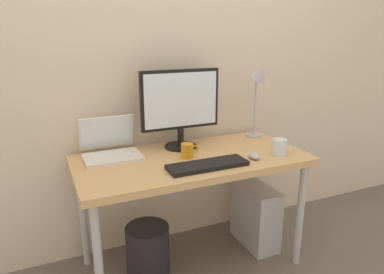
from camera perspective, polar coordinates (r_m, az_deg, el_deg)
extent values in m
plane|color=#665B51|center=(2.40, 0.00, -19.39)|extent=(6.00, 6.00, 0.00)
cube|color=beige|center=(2.30, -3.98, 13.77)|extent=(4.40, 0.04, 2.60)
cube|color=tan|center=(2.07, 0.00, -3.71)|extent=(1.33, 0.64, 0.04)
cylinder|color=#B2B2B7|center=(1.87, -14.67, -19.19)|extent=(0.04, 0.04, 0.67)
cylinder|color=#B2B2B7|center=(2.32, 16.86, -11.77)|extent=(0.04, 0.04, 0.67)
cylinder|color=#B2B2B7|center=(2.31, -16.95, -11.90)|extent=(0.04, 0.04, 0.67)
cylinder|color=#B2B2B7|center=(2.69, 9.61, -7.20)|extent=(0.04, 0.04, 0.67)
cylinder|color=black|center=(2.24, -1.82, -1.48)|extent=(0.20, 0.20, 0.01)
cylinder|color=black|center=(2.22, -1.83, 0.05)|extent=(0.04, 0.04, 0.11)
cube|color=black|center=(2.16, -1.89, 6.01)|extent=(0.50, 0.03, 0.36)
cube|color=white|center=(2.15, -1.72, 5.94)|extent=(0.46, 0.01, 0.32)
cube|color=silver|center=(2.08, -12.52, -3.17)|extent=(0.32, 0.22, 0.02)
cube|color=silver|center=(2.18, -13.46, 0.72)|extent=(0.32, 0.07, 0.20)
cube|color=white|center=(2.17, -13.42, 0.73)|extent=(0.30, 0.06, 0.18)
cylinder|color=#B2B2B7|center=(2.51, 9.76, 0.33)|extent=(0.11, 0.11, 0.01)
cylinder|color=#B2B2B7|center=(2.47, 9.99, 4.85)|extent=(0.02, 0.02, 0.39)
cone|color=#B2B2B7|center=(2.40, 10.79, 9.94)|extent=(0.11, 0.14, 0.13)
cube|color=black|center=(1.91, 2.51, -4.49)|extent=(0.44, 0.14, 0.02)
ellipsoid|color=#B2B2B7|center=(2.06, 9.88, -2.99)|extent=(0.06, 0.09, 0.03)
cylinder|color=orange|center=(2.04, -0.75, -2.22)|extent=(0.07, 0.07, 0.08)
torus|color=orange|center=(2.06, 0.47, -1.93)|extent=(0.05, 0.01, 0.05)
cylinder|color=silver|center=(2.15, 13.71, -1.58)|extent=(0.09, 0.09, 0.10)
torus|color=silver|center=(2.18, 14.87, -1.27)|extent=(0.05, 0.01, 0.05)
cube|color=#B2B2B7|center=(2.52, 10.09, -12.21)|extent=(0.18, 0.36, 0.42)
cylinder|color=#232328|center=(2.27, -7.05, -17.36)|extent=(0.26, 0.26, 0.30)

